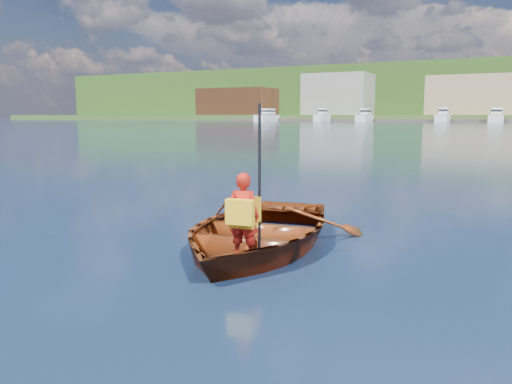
{
  "coord_description": "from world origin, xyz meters",
  "views": [
    {
      "loc": [
        2.95,
        -6.28,
        1.82
      ],
      "look_at": [
        -0.06,
        -0.21,
        0.78
      ],
      "focal_mm": 35.0,
      "sensor_mm": 36.0,
      "label": 1
    }
  ],
  "objects_px": {
    "child_paddler": "(244,215)",
    "marina_yachts": "(505,117)",
    "rowboat": "(257,231)",
    "dock": "(473,121)"
  },
  "relations": [
    {
      "from": "child_paddler",
      "to": "marina_yachts",
      "type": "height_order",
      "value": "marina_yachts"
    },
    {
      "from": "rowboat",
      "to": "marina_yachts",
      "type": "xyz_separation_m",
      "value": [
        2.79,
        143.52,
        1.18
      ]
    },
    {
      "from": "child_paddler",
      "to": "dock",
      "type": "height_order",
      "value": "child_paddler"
    },
    {
      "from": "rowboat",
      "to": "child_paddler",
      "type": "height_order",
      "value": "child_paddler"
    },
    {
      "from": "dock",
      "to": "marina_yachts",
      "type": "distance_m",
      "value": 9.32
    },
    {
      "from": "rowboat",
      "to": "child_paddler",
      "type": "relative_size",
      "value": 2.16
    },
    {
      "from": "child_paddler",
      "to": "dock",
      "type": "distance_m",
      "value": 149.19
    },
    {
      "from": "dock",
      "to": "marina_yachts",
      "type": "bearing_deg",
      "value": -30.44
    },
    {
      "from": "rowboat",
      "to": "marina_yachts",
      "type": "distance_m",
      "value": 143.55
    },
    {
      "from": "child_paddler",
      "to": "marina_yachts",
      "type": "relative_size",
      "value": 0.01
    }
  ]
}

